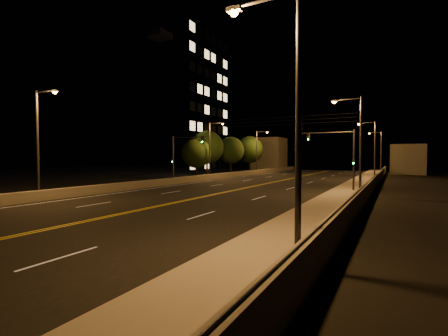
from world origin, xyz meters
The scene contains 24 objects.
road centered at (0.00, 20.00, 0.01)m, with size 18.00×120.00×0.02m, color black.
sidewalk centered at (10.80, 20.00, 0.15)m, with size 3.60×120.00×0.30m, color gray.
curb centered at (8.93, 20.00, 0.07)m, with size 0.14×120.00×0.15m, color gray.
parapet_wall centered at (12.45, 20.00, 0.80)m, with size 0.30×120.00×1.00m, color gray.
jersey_barrier centered at (-9.74, 20.00, 0.42)m, with size 0.45×120.00×0.84m, color gray.
distant_building_right centered at (16.50, 68.86, 2.90)m, with size 6.00×10.00×5.81m, color gray.
distant_building_left centered at (-16.00, 77.99, 4.24)m, with size 8.00×8.00×8.48m, color gray.
parapet_rail centered at (12.45, 20.00, 1.33)m, with size 0.06×0.06×120.00m, color black.
lane_markings centered at (0.00, 19.93, 0.02)m, with size 17.32×116.00×0.00m.
streetlight_0 centered at (11.51, 4.35, 4.97)m, with size 2.55×0.28×8.54m.
streetlight_1 centered at (11.51, 24.35, 4.97)m, with size 2.55×0.28×8.54m.
streetlight_2 centered at (11.51, 46.01, 4.97)m, with size 2.55×0.28×8.54m.
streetlight_3 centered at (11.51, 67.98, 4.97)m, with size 2.55×0.28×8.54m.
streetlight_4 centered at (-9.91, 10.04, 4.97)m, with size 2.55×0.28×8.54m.
streetlight_5 centered at (-9.91, 36.44, 4.97)m, with size 2.55×0.28×8.54m.
streetlight_6 centered at (-9.91, 55.03, 4.97)m, with size 2.55×0.28×8.54m.
traffic_signal_right centered at (9.98, 26.90, 3.78)m, with size 5.11×0.31×5.96m.
traffic_signal_left centered at (-8.78, 26.90, 3.78)m, with size 5.11×0.31×5.96m.
overhead_wires centered at (0.00, 29.50, 7.40)m, with size 22.00×0.03×0.83m.
building_tower centered at (-28.35, 47.15, 13.76)m, with size 24.00×15.00×28.67m.
tree_0 centered at (-12.97, 37.06, 3.96)m, with size 4.64×4.64×6.29m.
tree_1 centered at (-15.32, 44.22, 5.09)m, with size 5.96×5.96×8.07m.
tree_2 centered at (-15.13, 53.24, 4.71)m, with size 5.51×5.51×7.47m.
tree_3 centered at (-13.19, 58.42, 4.95)m, with size 5.80×5.80×7.85m.
Camera 1 is at (14.42, -5.47, 3.43)m, focal length 26.00 mm.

